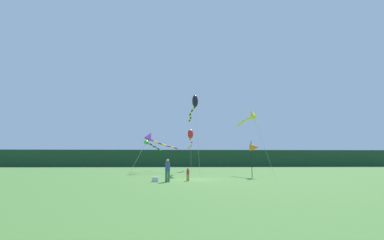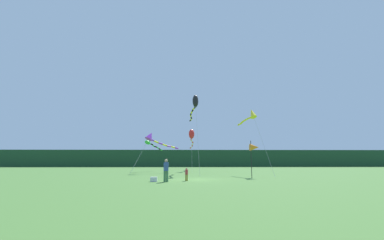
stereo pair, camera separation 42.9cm
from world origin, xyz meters
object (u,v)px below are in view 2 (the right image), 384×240
at_px(kite_black, 195,103).
at_px(kite_red, 192,136).
at_px(kite_green, 150,142).
at_px(cooler_box, 154,179).
at_px(kite_purple, 152,137).
at_px(person_adult, 166,169).
at_px(kite_yellow, 251,115).
at_px(person_child, 187,173).
at_px(banner_flag_pole, 254,148).

height_order(kite_black, kite_red, kite_black).
distance_m(kite_green, kite_black, 10.81).
distance_m(cooler_box, kite_purple, 14.57).
bearing_deg(kite_red, person_adult, -97.26).
distance_m(kite_yellow, kite_black, 7.20).
bearing_deg(person_adult, kite_black, 76.59).
relative_size(kite_black, kite_red, 1.00).
relative_size(person_adult, kite_green, 0.23).
bearing_deg(cooler_box, person_child, 15.63).
xyz_separation_m(cooler_box, kite_green, (-2.77, 18.76, 4.26)).
distance_m(person_child, banner_flag_pole, 7.94).
height_order(person_child, kite_yellow, kite_yellow).
distance_m(kite_purple, kite_red, 8.44).
bearing_deg(kite_purple, banner_flag_pole, -40.23).
relative_size(banner_flag_pole, kite_green, 0.47).
xyz_separation_m(cooler_box, banner_flag_pole, (9.28, 4.34, 2.72)).
distance_m(kite_green, kite_red, 6.59).
height_order(cooler_box, kite_red, kite_red).
relative_size(kite_yellow, kite_black, 0.78).
distance_m(banner_flag_pole, kite_yellow, 6.24).
bearing_deg(banner_flag_pole, person_child, -151.61).
height_order(person_child, kite_red, kite_red).
relative_size(person_adult, kite_red, 0.18).
distance_m(kite_yellow, kite_red, 13.16).
bearing_deg(banner_flag_pole, cooler_box, -154.95).
bearing_deg(kite_black, kite_red, 91.06).
height_order(cooler_box, banner_flag_pole, banner_flag_pole).
bearing_deg(kite_red, banner_flag_pole, -70.18).
distance_m(person_adult, kite_purple, 14.76).
bearing_deg(kite_purple, cooler_box, -82.41).
relative_size(banner_flag_pole, kite_purple, 0.61).
xyz_separation_m(kite_yellow, kite_red, (-6.69, 11.23, -1.47)).
bearing_deg(kite_red, kite_purple, -130.04).
distance_m(person_child, kite_yellow, 12.93).
bearing_deg(person_child, cooler_box, -164.37).
xyz_separation_m(person_child, kite_yellow, (7.67, 8.21, 6.40)).
bearing_deg(kite_black, cooler_box, -108.23).
bearing_deg(kite_yellow, person_child, -133.05).
bearing_deg(cooler_box, kite_red, 79.95).
bearing_deg(kite_black, kite_purple, 156.76).
distance_m(cooler_box, kite_red, 21.17).
xyz_separation_m(kite_green, kite_purple, (0.94, -5.02, 0.25)).
xyz_separation_m(cooler_box, kite_black, (3.74, 11.34, 8.67)).
relative_size(kite_green, kite_purple, 1.28).
height_order(person_child, banner_flag_pole, banner_flag_pole).
height_order(kite_green, kite_purple, kite_purple).
xyz_separation_m(kite_yellow, kite_black, (-6.53, 2.41, 1.86)).
bearing_deg(kite_yellow, banner_flag_pole, -102.11).
distance_m(cooler_box, banner_flag_pole, 10.60).
relative_size(cooler_box, kite_purple, 0.09).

